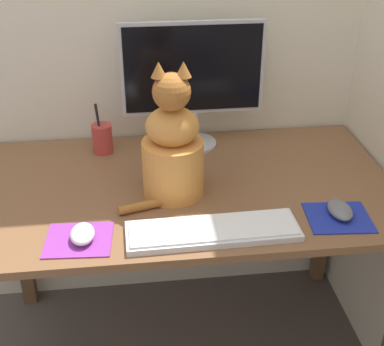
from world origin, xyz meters
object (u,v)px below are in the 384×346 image
Objects in this scene: monitor at (193,77)px; cat at (172,148)px; pen_cup at (102,138)px; keyboard at (213,231)px; computer_mouse_right at (340,210)px; computer_mouse_left at (82,234)px.

monitor is 0.35m from cat.
pen_cup is at bearing 130.86° from cat.
keyboard is 4.37× the size of computer_mouse_right.
keyboard is 0.28m from cat.
keyboard is 2.62× the size of pen_cup.
monitor is 2.68× the size of pen_cup.
keyboard is 0.35m from computer_mouse_left.
monitor is at bearing 87.54° from keyboard.
computer_mouse_left is (-0.35, 0.01, 0.01)m from keyboard.
computer_mouse_left reaches higher than keyboard.
monitor is 5.02× the size of computer_mouse_left.
pen_cup is at bearing 85.49° from computer_mouse_left.
computer_mouse_right is (0.36, -0.50, -0.24)m from monitor.
monitor is at bearing 77.72° from cat.
monitor reaches higher than pen_cup.
pen_cup reaches higher than computer_mouse_right.
pen_cup reaches higher than keyboard.
pen_cup is (-0.68, 0.48, 0.03)m from computer_mouse_right.
cat reaches higher than computer_mouse_left.
keyboard is (-0.01, -0.55, -0.24)m from monitor.
monitor is 1.02× the size of keyboard.
computer_mouse_right is at bearing 5.75° from keyboard.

